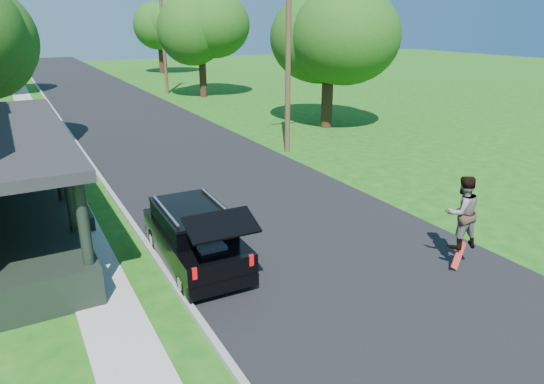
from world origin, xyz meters
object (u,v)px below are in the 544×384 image
black_suv (195,237)px  utility_pole_near (288,54)px  skateboarder (462,212)px  tree_right_near (329,23)px

black_suv → utility_pole_near: size_ratio=0.50×
utility_pole_near → skateboarder: bearing=-93.5°
skateboarder → tree_right_near: 17.42m
black_suv → tree_right_near: (12.43, 12.22, 4.95)m
black_suv → skateboarder: (5.70, -3.28, 0.71)m
tree_right_near → skateboarder: bearing=-113.5°
black_suv → utility_pole_near: 12.07m
black_suv → tree_right_near: tree_right_near is taller
tree_right_near → utility_pole_near: 6.13m
skateboarder → utility_pole_near: utility_pole_near is taller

